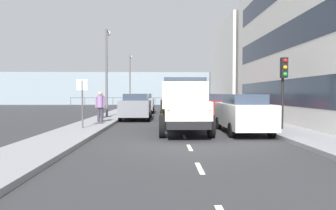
# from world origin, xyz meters

# --- Properties ---
(ground_plane) EXTENTS (80.00, 80.00, 0.00)m
(ground_plane) POSITION_xyz_m (0.00, -12.22, 0.00)
(ground_plane) COLOR #2D2D30
(sidewalk_left) EXTENTS (2.09, 41.11, 0.15)m
(sidewalk_left) POSITION_xyz_m (-4.64, -12.22, 0.07)
(sidewalk_left) COLOR gray
(sidewalk_left) RESTS_ON ground_plane
(sidewalk_right) EXTENTS (2.09, 41.11, 0.15)m
(sidewalk_right) POSITION_xyz_m (4.64, -12.22, 0.07)
(sidewalk_right) COLOR gray
(sidewalk_right) RESTS_ON ground_plane
(road_centreline_markings) EXTENTS (0.12, 37.75, 0.01)m
(road_centreline_markings) POSITION_xyz_m (0.00, -12.14, 0.00)
(road_centreline_markings) COLOR silver
(road_centreline_markings) RESTS_ON ground_plane
(building_far_block) EXTENTS (8.31, 13.34, 9.53)m
(building_far_block) POSITION_xyz_m (-9.84, -24.22, 4.77)
(building_far_block) COLOR silver
(building_far_block) RESTS_ON ground_plane
(sea_horizon) EXTENTS (80.00, 0.80, 5.00)m
(sea_horizon) POSITION_xyz_m (0.00, -35.77, 2.50)
(sea_horizon) COLOR #84939E
(sea_horizon) RESTS_ON ground_plane
(seawall_railing) EXTENTS (28.08, 0.08, 1.20)m
(seawall_railing) POSITION_xyz_m (-0.00, -32.17, 0.92)
(seawall_railing) COLOR #4C5156
(seawall_railing) RESTS_ON ground_plane
(truck_vintage_cream) EXTENTS (2.17, 5.64, 2.43)m
(truck_vintage_cream) POSITION_xyz_m (-0.07, -2.62, 1.18)
(truck_vintage_cream) COLOR black
(truck_vintage_cream) RESTS_ON ground_plane
(car_white_kerbside_near) EXTENTS (1.78, 4.49, 1.72)m
(car_white_kerbside_near) POSITION_xyz_m (-2.65, -2.69, 0.90)
(car_white_kerbside_near) COLOR white
(car_white_kerbside_near) RESTS_ON ground_plane
(car_red_kerbside_1) EXTENTS (1.79, 4.12, 1.72)m
(car_red_kerbside_1) POSITION_xyz_m (-2.65, -8.80, 0.89)
(car_red_kerbside_1) COLOR #B21E1E
(car_red_kerbside_1) RESTS_ON ground_plane
(car_maroon_kerbside_2) EXTENTS (1.91, 4.22, 1.72)m
(car_maroon_kerbside_2) POSITION_xyz_m (-2.65, -14.88, 0.90)
(car_maroon_kerbside_2) COLOR maroon
(car_maroon_kerbside_2) RESTS_ON ground_plane
(car_black_kerbside_3) EXTENTS (1.84, 4.54, 1.72)m
(car_black_kerbside_3) POSITION_xyz_m (-2.65, -20.41, 0.90)
(car_black_kerbside_3) COLOR black
(car_black_kerbside_3) RESTS_ON ground_plane
(car_grey_oppositeside_0) EXTENTS (1.95, 4.38, 1.72)m
(car_grey_oppositeside_0) POSITION_xyz_m (2.65, -9.52, 0.90)
(car_grey_oppositeside_0) COLOR slate
(car_grey_oppositeside_0) RESTS_ON ground_plane
(car_silver_oppositeside_1) EXTENTS (1.91, 4.37, 1.72)m
(car_silver_oppositeside_1) POSITION_xyz_m (2.65, -16.34, 0.90)
(car_silver_oppositeside_1) COLOR #B7BABF
(car_silver_oppositeside_1) RESTS_ON ground_plane
(pedestrian_by_lamp) EXTENTS (0.53, 0.34, 1.70)m
(pedestrian_by_lamp) POSITION_xyz_m (4.34, -6.12, 1.15)
(pedestrian_by_lamp) COLOR #383342
(pedestrian_by_lamp) RESTS_ON sidewalk_right
(pedestrian_couple_a) EXTENTS (0.53, 0.34, 1.70)m
(pedestrian_couple_a) POSITION_xyz_m (4.86, -8.89, 1.15)
(pedestrian_couple_a) COLOR #4C473D
(pedestrian_couple_a) RESTS_ON sidewalk_right
(traffic_light_near) EXTENTS (0.28, 0.41, 3.20)m
(traffic_light_near) POSITION_xyz_m (-4.55, -2.92, 2.47)
(traffic_light_near) COLOR black
(traffic_light_near) RESTS_ON sidewalk_left
(lamp_post_promenade) EXTENTS (0.32, 1.14, 6.04)m
(lamp_post_promenade) POSITION_xyz_m (4.75, -10.44, 3.77)
(lamp_post_promenade) COLOR #59595B
(lamp_post_promenade) RESTS_ON sidewalk_right
(lamp_post_far) EXTENTS (0.32, 1.14, 5.85)m
(lamp_post_far) POSITION_xyz_m (4.49, -22.61, 3.68)
(lamp_post_far) COLOR #59595B
(lamp_post_far) RESTS_ON sidewalk_right
(street_sign) EXTENTS (0.50, 0.07, 2.25)m
(street_sign) POSITION_xyz_m (4.59, -3.45, 1.68)
(street_sign) COLOR #4C4C4C
(street_sign) RESTS_ON sidewalk_right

